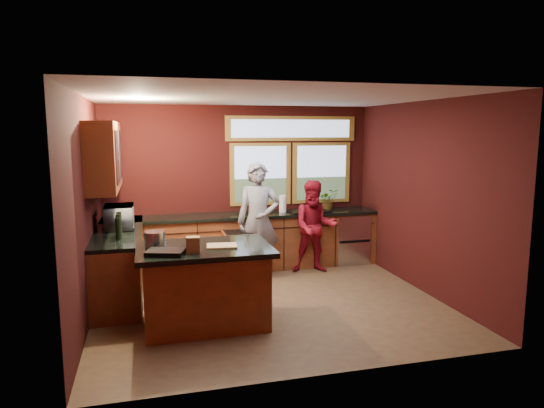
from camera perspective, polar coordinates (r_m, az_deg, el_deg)
name	(u,v)px	position (r m, az deg, el deg)	size (l,w,h in m)	color
floor	(270,303)	(6.62, -0.28, -11.57)	(4.50, 4.50, 0.00)	brown
room_shell	(220,168)	(6.43, -6.19, 4.25)	(4.52, 4.02, 2.71)	black
back_counter	(256,241)	(8.11, -1.90, -4.34)	(4.50, 0.64, 0.93)	#572A14
left_counter	(119,263)	(7.12, -17.56, -6.58)	(0.64, 2.30, 0.93)	#572A14
island	(205,285)	(5.84, -7.88, -9.45)	(1.55, 1.05, 0.95)	#572A14
person_grey	(258,221)	(7.47, -1.61, -2.03)	(0.66, 0.43, 1.81)	slate
person_red	(315,227)	(7.87, 5.05, -2.66)	(0.73, 0.57, 1.49)	maroon
microwave	(119,217)	(7.09, -17.51, -1.46)	(0.59, 0.40, 0.32)	#999999
potted_plant	(328,199)	(8.42, 6.65, 0.55)	(0.32, 0.28, 0.36)	#999999
paper_towel	(283,204)	(8.12, 1.26, 0.02)	(0.12, 0.12, 0.28)	white
cutting_board	(222,246)	(5.69, -5.91, -4.92)	(0.35, 0.25, 0.02)	tan
stock_pot	(155,239)	(5.81, -13.58, -4.03)	(0.24, 0.24, 0.18)	#A9A9AE
paper_bag	(193,245)	(5.44, -9.26, -4.76)	(0.15, 0.12, 0.18)	brown
black_tray	(166,252)	(5.44, -12.40, -5.56)	(0.40, 0.28, 0.05)	black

